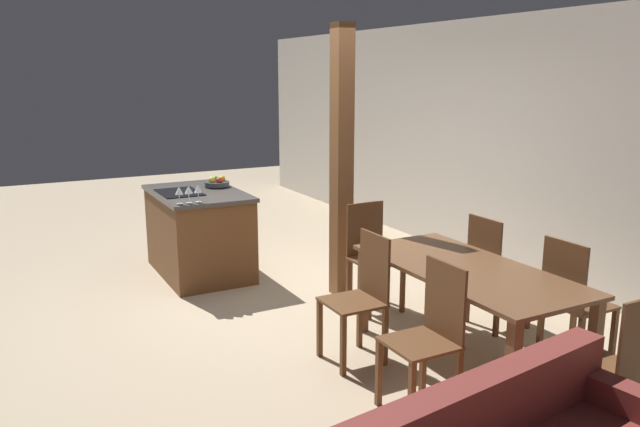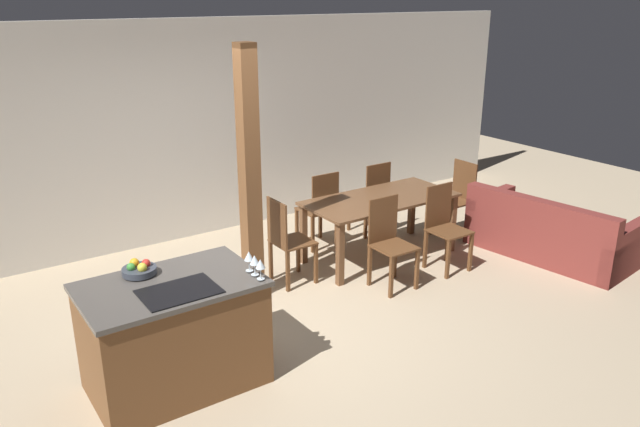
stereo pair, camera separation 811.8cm
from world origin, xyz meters
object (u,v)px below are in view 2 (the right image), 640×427
at_px(wine_glass_far, 249,256).
at_px(dining_chair_near_right, 445,226).
at_px(dining_chair_far_right, 372,196).
at_px(dining_table, 380,206).
at_px(dining_chair_foot_end, 457,197).
at_px(timber_post, 250,178).
at_px(couch, 550,234).
at_px(kitchen_island, 174,334).
at_px(dining_chair_far_left, 320,208).
at_px(wine_glass_near, 260,264).
at_px(wine_glass_middle, 254,260).
at_px(dining_chair_head_end, 287,240).
at_px(fruit_bowl, 139,269).
at_px(dining_chair_near_left, 389,241).

xyz_separation_m(wine_glass_far, dining_chair_near_right, (2.78, 0.61, -0.53)).
bearing_deg(wine_glass_far, dining_chair_far_right, 34.29).
xyz_separation_m(wine_glass_far, dining_table, (2.38, 1.25, -0.39)).
relative_size(wine_glass_far, dining_chair_foot_end, 0.17).
bearing_deg(timber_post, couch, -17.06).
xyz_separation_m(kitchen_island, dining_chair_far_left, (2.57, 1.73, 0.05)).
relative_size(wine_glass_near, dining_chair_foot_end, 0.17).
xyz_separation_m(wine_glass_middle, dining_chair_foot_end, (3.65, 1.34, -0.53)).
bearing_deg(kitchen_island, wine_glass_middle, -23.65).
bearing_deg(couch, kitchen_island, 81.83).
bearing_deg(wine_glass_middle, couch, 3.26).
distance_m(wine_glass_near, dining_chair_far_right, 3.51).
height_order(dining_table, couch, couch).
xyz_separation_m(kitchen_island, dining_chair_foot_end, (4.25, 1.08, 0.05)).
bearing_deg(dining_chair_head_end, kitchen_island, 122.54).
xyz_separation_m(wine_glass_far, timber_post, (0.66, 1.19, 0.25)).
distance_m(fruit_bowl, dining_chair_head_end, 2.06).
distance_m(wine_glass_middle, timber_post, 1.46).
xyz_separation_m(dining_chair_near_right, dining_chair_head_end, (-1.68, 0.65, 0.00)).
bearing_deg(dining_chair_near_left, dining_chair_foot_end, 21.03).
xyz_separation_m(dining_table, dining_chair_far_right, (0.40, 0.65, -0.13)).
distance_m(kitchen_island, dining_chair_far_left, 3.10).
height_order(wine_glass_far, dining_chair_near_right, wine_glass_far).
distance_m(fruit_bowl, dining_chair_near_right, 3.55).
xyz_separation_m(wine_glass_near, wine_glass_middle, (0.00, 0.09, 0.00)).
height_order(dining_chair_near_left, dining_chair_far_left, same).
xyz_separation_m(dining_chair_far_left, dining_chair_far_right, (0.81, 0.00, 0.00)).
distance_m(kitchen_island, wine_glass_near, 0.90).
bearing_deg(timber_post, dining_chair_far_right, 18.40).
bearing_deg(dining_table, dining_chair_near_left, -122.07).
bearing_deg(dining_chair_far_left, dining_chair_far_right, -180.00).
height_order(dining_chair_near_left, couch, dining_chair_near_left).
height_order(wine_glass_far, dining_chair_near_left, wine_glass_far).
relative_size(wine_glass_middle, dining_chair_near_right, 0.17).
height_order(kitchen_island, fruit_bowl, fruit_bowl).
relative_size(kitchen_island, wine_glass_near, 8.14).
relative_size(wine_glass_middle, wine_glass_far, 1.00).
height_order(dining_chair_far_left, dining_chair_far_right, same).
height_order(dining_chair_far_right, dining_chair_head_end, same).
xyz_separation_m(wine_glass_near, dining_table, (2.38, 1.43, -0.39)).
distance_m(dining_chair_near_left, couch, 2.17).
bearing_deg(fruit_bowl, dining_chair_near_left, 3.58).
bearing_deg(wine_glass_middle, wine_glass_far, 90.00).
bearing_deg(dining_chair_near_left, dining_chair_near_right, 0.00).
height_order(kitchen_island, dining_chair_far_left, dining_chair_far_left).
relative_size(kitchen_island, dining_chair_foot_end, 1.40).
bearing_deg(dining_chair_far_left, dining_table, 122.07).
relative_size(dining_chair_far_left, couch, 0.49).
distance_m(wine_glass_near, dining_chair_near_left, 2.19).
bearing_deg(dining_chair_near_left, kitchen_island, -170.35).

